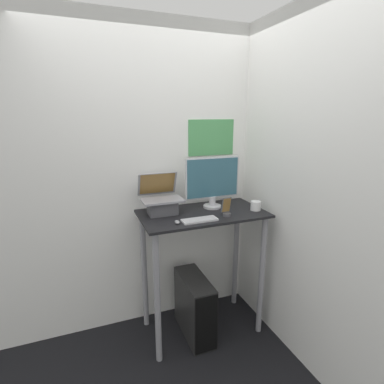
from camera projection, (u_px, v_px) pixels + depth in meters
ground_plane at (215, 348)px, 2.44m from camera, size 12.00×12.00×0.00m
wall_back at (187, 178)px, 2.69m from camera, size 6.00×0.06×2.60m
wall_side_right at (287, 188)px, 2.32m from camera, size 0.05×6.00×2.60m
desk at (202, 242)px, 2.48m from camera, size 1.01×0.55×1.08m
laptop at (162, 202)px, 2.37m from camera, size 0.32×0.28×0.31m
monitor at (213, 182)px, 2.49m from camera, size 0.48×0.15×0.43m
keyboard at (200, 220)px, 2.23m from camera, size 0.27×0.10×0.02m
mouse at (177, 222)px, 2.17m from camera, size 0.03×0.05×0.02m
cell_phone at (227, 210)px, 2.33m from camera, size 0.07×0.06×0.15m
computer_tower at (195, 306)px, 2.55m from camera, size 0.20×0.51×0.53m
mug at (256, 206)px, 2.47m from camera, size 0.08×0.08×0.08m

